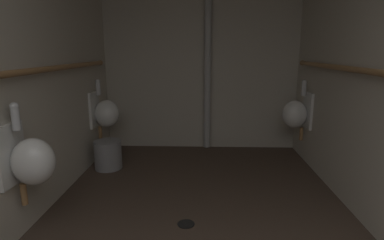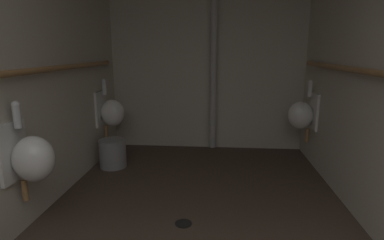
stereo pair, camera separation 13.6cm
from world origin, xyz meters
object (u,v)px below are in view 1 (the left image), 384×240
Objects in this scene: urinal_left_far at (105,113)px; urinal_left_mid at (30,160)px; floor_drain at (186,224)px; urinal_right_mid at (296,113)px; standpipe_back_wall at (208,54)px; waste_bin at (108,155)px.

urinal_left_mid is at bearing -90.00° from urinal_left_far.
floor_drain is at bearing -53.86° from urinal_left_far.
standpipe_back_wall is at bearing 156.44° from urinal_right_mid.
waste_bin is (-2.27, -0.33, -0.45)m from urinal_right_mid.
standpipe_back_wall reaches higher than floor_drain.
urinal_left_far is 2.25× the size of waste_bin.
waste_bin is (0.10, -0.29, -0.45)m from urinal_left_far.
urinal_left_far is 1.00× the size of urinal_right_mid.
standpipe_back_wall is 18.59× the size of floor_drain.
urinal_left_mid is 2.25× the size of waste_bin.
standpipe_back_wall is (1.27, 0.52, 0.71)m from urinal_left_far.
urinal_right_mid is 2.25× the size of waste_bin.
floor_drain is at bearing -95.40° from standpipe_back_wall.
waste_bin is at bearing -171.72° from urinal_right_mid.
waste_bin is at bearing 86.13° from urinal_left_mid.
urinal_left_mid and urinal_left_far have the same top height.
urinal_right_mid is at bearing 36.63° from urinal_left_mid.
urinal_left_far is 1.55m from standpipe_back_wall.
standpipe_back_wall is at bearing 22.06° from urinal_left_far.
urinal_left_mid is 0.29× the size of standpipe_back_wall.
floor_drain is (-1.28, -1.53, -0.61)m from urinal_right_mid.
standpipe_back_wall is (-1.09, 0.48, 0.71)m from urinal_right_mid.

